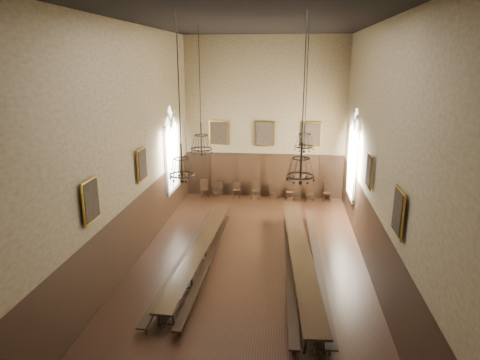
% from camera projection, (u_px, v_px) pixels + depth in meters
% --- Properties ---
extents(floor, '(9.00, 18.00, 0.02)m').
position_uv_depth(floor, '(249.00, 267.00, 16.43)').
color(floor, black).
rests_on(floor, ground).
extents(ceiling, '(9.00, 18.00, 0.02)m').
position_uv_depth(ceiling, '(251.00, 18.00, 13.99)').
color(ceiling, black).
rests_on(ceiling, ground).
extents(wall_back, '(9.00, 0.02, 9.00)m').
position_uv_depth(wall_back, '(265.00, 119.00, 23.83)').
color(wall_back, '#8A7B55').
rests_on(wall_back, ground).
extents(wall_front, '(9.00, 0.02, 9.00)m').
position_uv_depth(wall_front, '(196.00, 274.00, 6.59)').
color(wall_front, '#8A7B55').
rests_on(wall_front, ground).
extents(wall_left, '(0.02, 18.00, 9.00)m').
position_uv_depth(wall_left, '(128.00, 150.00, 15.71)').
color(wall_left, '#8A7B55').
rests_on(wall_left, ground).
extents(wall_right, '(0.02, 18.00, 9.00)m').
position_uv_depth(wall_right, '(380.00, 156.00, 14.71)').
color(wall_right, '#8A7B55').
rests_on(wall_right, ground).
extents(wainscot_panelling, '(9.00, 18.00, 2.50)m').
position_uv_depth(wainscot_panelling, '(249.00, 237.00, 16.09)').
color(wainscot_panelling, black).
rests_on(wainscot_panelling, floor).
extents(table_left, '(1.02, 9.45, 0.74)m').
position_uv_depth(table_left, '(201.00, 254.00, 16.70)').
color(table_left, black).
rests_on(table_left, floor).
extents(table_right, '(1.48, 10.72, 0.83)m').
position_uv_depth(table_right, '(299.00, 260.00, 16.12)').
color(table_right, black).
rests_on(table_right, floor).
extents(bench_left_outer, '(0.56, 9.82, 0.44)m').
position_uv_depth(bench_left_outer, '(186.00, 257.00, 16.67)').
color(bench_left_outer, black).
rests_on(bench_left_outer, floor).
extents(bench_left_inner, '(0.40, 9.18, 0.41)m').
position_uv_depth(bench_left_inner, '(209.00, 262.00, 16.30)').
color(bench_left_inner, black).
rests_on(bench_left_inner, floor).
extents(bench_right_inner, '(0.60, 10.26, 0.46)m').
position_uv_depth(bench_right_inner, '(289.00, 265.00, 16.00)').
color(bench_right_inner, black).
rests_on(bench_right_inner, floor).
extents(bench_right_outer, '(0.49, 10.73, 0.48)m').
position_uv_depth(bench_right_outer, '(317.00, 262.00, 16.19)').
color(bench_right_outer, black).
rests_on(bench_right_outer, floor).
extents(chair_0, '(0.56, 0.56, 0.99)m').
position_uv_depth(chair_0, '(205.00, 192.00, 24.83)').
color(chair_0, black).
rests_on(chair_0, floor).
extents(chair_1, '(0.49, 0.49, 0.90)m').
position_uv_depth(chair_1, '(219.00, 192.00, 24.78)').
color(chair_1, black).
rests_on(chair_1, floor).
extents(chair_2, '(0.44, 0.44, 0.94)m').
position_uv_depth(chair_2, '(237.00, 193.00, 24.70)').
color(chair_2, black).
rests_on(chair_2, floor).
extents(chair_3, '(0.47, 0.47, 1.01)m').
position_uv_depth(chair_3, '(256.00, 193.00, 24.50)').
color(chair_3, black).
rests_on(chair_3, floor).
extents(chair_4, '(0.43, 0.43, 0.89)m').
position_uv_depth(chair_4, '(273.00, 194.00, 24.46)').
color(chair_4, black).
rests_on(chair_4, floor).
extents(chair_5, '(0.45, 0.45, 0.91)m').
position_uv_depth(chair_5, '(290.00, 195.00, 24.37)').
color(chair_5, black).
rests_on(chair_5, floor).
extents(chair_6, '(0.41, 0.41, 0.88)m').
position_uv_depth(chair_6, '(309.00, 196.00, 24.16)').
color(chair_6, black).
rests_on(chair_6, floor).
extents(chair_7, '(0.47, 0.47, 0.96)m').
position_uv_depth(chair_7, '(327.00, 196.00, 24.09)').
color(chair_7, black).
rests_on(chair_7, floor).
extents(chandelier_back_left, '(0.92, 0.92, 5.11)m').
position_uv_depth(chandelier_back_left, '(201.00, 142.00, 17.95)').
color(chandelier_back_left, black).
rests_on(chandelier_back_left, ceiling).
extents(chandelier_back_right, '(0.77, 0.77, 4.78)m').
position_uv_depth(chandelier_back_right, '(304.00, 138.00, 16.91)').
color(chandelier_back_right, black).
rests_on(chandelier_back_right, ceiling).
extents(chandelier_front_left, '(0.77, 0.77, 4.78)m').
position_uv_depth(chandelier_front_left, '(182.00, 163.00, 12.75)').
color(chandelier_front_left, black).
rests_on(chandelier_front_left, ceiling).
extents(chandelier_front_right, '(0.83, 0.83, 4.81)m').
position_uv_depth(chandelier_front_right, '(301.00, 165.00, 12.73)').
color(chandelier_front_right, black).
rests_on(chandelier_front_right, ceiling).
extents(portrait_back_0, '(1.10, 0.12, 1.40)m').
position_uv_depth(portrait_back_0, '(219.00, 133.00, 24.21)').
color(portrait_back_0, '#B0802A').
rests_on(portrait_back_0, wall_back).
extents(portrait_back_1, '(1.10, 0.12, 1.40)m').
position_uv_depth(portrait_back_1, '(264.00, 134.00, 23.92)').
color(portrait_back_1, '#B0802A').
rests_on(portrait_back_1, wall_back).
extents(portrait_back_2, '(1.10, 0.12, 1.40)m').
position_uv_depth(portrait_back_2, '(311.00, 135.00, 23.63)').
color(portrait_back_2, '#B0802A').
rests_on(portrait_back_2, wall_back).
extents(portrait_left_0, '(0.12, 1.00, 1.30)m').
position_uv_depth(portrait_left_0, '(142.00, 165.00, 16.87)').
color(portrait_left_0, '#B0802A').
rests_on(portrait_left_0, wall_left).
extents(portrait_left_1, '(0.12, 1.00, 1.30)m').
position_uv_depth(portrait_left_1, '(91.00, 200.00, 12.56)').
color(portrait_left_1, '#B0802A').
rests_on(portrait_left_1, wall_left).
extents(portrait_right_0, '(0.12, 1.00, 1.30)m').
position_uv_depth(portrait_right_0, '(369.00, 171.00, 15.90)').
color(portrait_right_0, '#B0802A').
rests_on(portrait_right_0, wall_right).
extents(portrait_right_1, '(0.12, 1.00, 1.30)m').
position_uv_depth(portrait_right_1, '(398.00, 212.00, 11.60)').
color(portrait_right_1, '#B0802A').
rests_on(portrait_right_1, wall_right).
extents(window_right, '(0.20, 2.20, 4.60)m').
position_uv_depth(window_right, '(353.00, 154.00, 20.28)').
color(window_right, white).
rests_on(window_right, wall_right).
extents(window_left, '(0.20, 2.20, 4.60)m').
position_uv_depth(window_left, '(171.00, 149.00, 21.26)').
color(window_left, white).
rests_on(window_left, wall_left).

